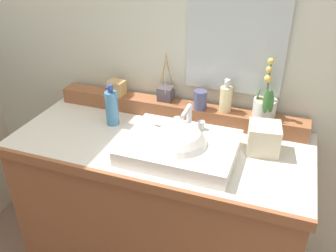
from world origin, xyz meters
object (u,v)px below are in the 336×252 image
at_px(soap_dispenser, 226,98).
at_px(lotion_bottle, 112,107).
at_px(tumbler_cup, 200,100).
at_px(tissue_box, 264,138).
at_px(potted_plant, 265,104).
at_px(reed_diffuser, 166,93).
at_px(soap_bar, 160,122).
at_px(sink_basin, 179,149).
at_px(trinket_box, 116,88).

xyz_separation_m(soap_dispenser, lotion_bottle, (-0.51, -0.17, -0.05)).
height_order(tumbler_cup, tissue_box, tumbler_cup).
bearing_deg(potted_plant, soap_dispenser, -177.84).
distance_m(potted_plant, reed_diffuser, 0.48).
height_order(soap_bar, reed_diffuser, reed_diffuser).
xyz_separation_m(reed_diffuser, tissue_box, (0.50, -0.18, -0.05)).
bearing_deg(soap_dispenser, sink_basin, -110.52).
xyz_separation_m(reed_diffuser, lotion_bottle, (-0.20, -0.19, -0.03)).
xyz_separation_m(trinket_box, lotion_bottle, (0.05, -0.15, -0.03)).
bearing_deg(trinket_box, reed_diffuser, 12.55).
height_order(potted_plant, soap_dispenser, potted_plant).
bearing_deg(lotion_bottle, tumbler_cup, 21.15).
bearing_deg(soap_dispenser, soap_bar, -139.33).
relative_size(potted_plant, lotion_bottle, 1.37).
bearing_deg(tissue_box, potted_plant, 98.13).
bearing_deg(soap_bar, tissue_box, 5.97).
distance_m(potted_plant, lotion_bottle, 0.71).
bearing_deg(tumbler_cup, soap_bar, -123.98).
bearing_deg(reed_diffuser, sink_basin, -61.53).
xyz_separation_m(sink_basin, soap_dispenser, (0.12, 0.32, 0.11)).
height_order(trinket_box, tissue_box, trinket_box).
xyz_separation_m(potted_plant, trinket_box, (-0.73, -0.02, -0.02)).
bearing_deg(trinket_box, potted_plant, 7.06).
bearing_deg(trinket_box, tissue_box, -5.81).
relative_size(trinket_box, lotion_bottle, 0.40).
distance_m(potted_plant, trinket_box, 0.73).
relative_size(reed_diffuser, lotion_bottle, 1.18).
distance_m(reed_diffuser, trinket_box, 0.26).
bearing_deg(tissue_box, reed_diffuser, 160.08).
xyz_separation_m(soap_bar, tumbler_cup, (0.13, 0.19, 0.05)).
bearing_deg(sink_basin, tissue_box, 25.71).
height_order(sink_basin, tissue_box, sink_basin).
relative_size(tumbler_cup, tissue_box, 0.69).
relative_size(reed_diffuser, tissue_box, 1.84).
distance_m(soap_bar, potted_plant, 0.48).
height_order(soap_bar, tissue_box, tissue_box).
bearing_deg(lotion_bottle, sink_basin, -21.28).
relative_size(potted_plant, tumbler_cup, 3.08).
bearing_deg(soap_bar, lotion_bottle, 170.64).
height_order(trinket_box, lotion_bottle, lotion_bottle).
bearing_deg(soap_bar, sink_basin, -40.27).
bearing_deg(soap_bar, tumbler_cup, 56.02).
height_order(reed_diffuser, trinket_box, reed_diffuser).
distance_m(reed_diffuser, lotion_bottle, 0.28).
bearing_deg(tumbler_cup, sink_basin, -90.63).
bearing_deg(sink_basin, lotion_bottle, 158.72).
bearing_deg(sink_basin, tumbler_cup, 89.37).
relative_size(soap_dispenser, lotion_bottle, 0.77).
xyz_separation_m(potted_plant, soap_dispenser, (-0.18, -0.01, 0.00)).
relative_size(soap_bar, potted_plant, 0.25).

